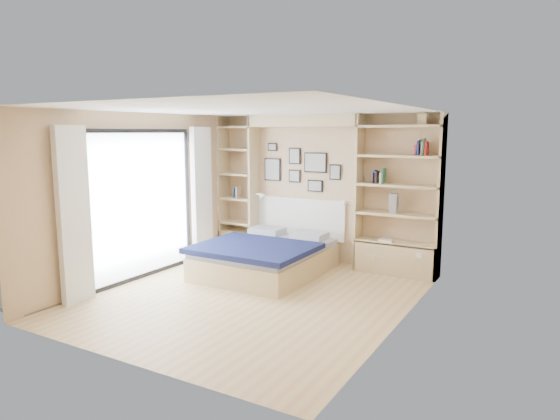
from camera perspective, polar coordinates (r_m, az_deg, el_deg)
The scene contains 8 objects.
ground at distance 6.88m, azimuth -3.14°, elevation -9.89°, with size 4.50×4.50×0.00m, color #DABD83.
room_shell at distance 8.09m, azimuth 0.35°, elevation 0.83°, with size 4.50×4.50×4.50m.
bed at distance 7.92m, azimuth -1.57°, elevation -5.26°, with size 1.73×2.21×1.07m.
photo_gallery at distance 8.68m, azimuth 2.26°, elevation 4.88°, with size 1.48×0.02×0.82m.
reading_lamps at distance 8.47m, azimuth 2.45°, elevation 1.35°, with size 1.92×0.12×0.15m.
shelf_decor at distance 7.90m, azimuth 12.52°, elevation 5.10°, with size 3.48×0.23×2.03m.
deck at distance 9.26m, azimuth -22.28°, elevation -5.60°, with size 3.20×4.00×0.05m, color #685E4D.
deck_chair at distance 8.93m, azimuth -17.77°, elevation -3.55°, with size 0.54×0.79×0.74m.
Camera 1 is at (3.55, -5.46, 2.22)m, focal length 32.00 mm.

